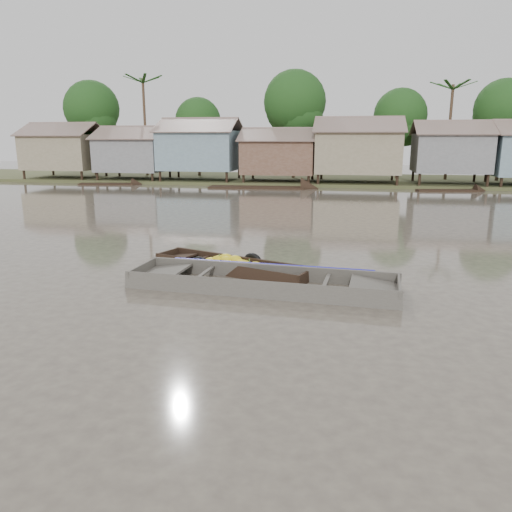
# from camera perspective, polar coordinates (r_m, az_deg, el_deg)

# --- Properties ---
(ground) EXTENTS (120.00, 120.00, 0.00)m
(ground) POSITION_cam_1_polar(r_m,az_deg,el_deg) (12.55, 1.39, -4.40)
(ground) COLOR #484037
(ground) RESTS_ON ground
(riverbank) EXTENTS (120.00, 12.47, 10.22)m
(riverbank) POSITION_cam_1_polar(r_m,az_deg,el_deg) (43.67, 12.25, 12.21)
(riverbank) COLOR #384723
(riverbank) RESTS_ON ground
(banana_boat) EXTENTS (5.06, 2.88, 0.72)m
(banana_boat) POSITION_cam_1_polar(r_m,az_deg,el_deg) (14.70, -3.04, -1.22)
(banana_boat) COLOR black
(banana_boat) RESTS_ON ground
(viewer_boat) EXTENTS (7.10, 2.31, 0.56)m
(viewer_boat) POSITION_cam_1_polar(r_m,az_deg,el_deg) (13.05, 0.82, -3.46)
(viewer_boat) COLOR #44403A
(viewer_boat) RESTS_ON ground
(distant_boats) EXTENTS (42.66, 3.79, 1.38)m
(distant_boats) POSITION_cam_1_polar(r_m,az_deg,el_deg) (38.43, 25.87, 6.80)
(distant_boats) COLOR black
(distant_boats) RESTS_ON ground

